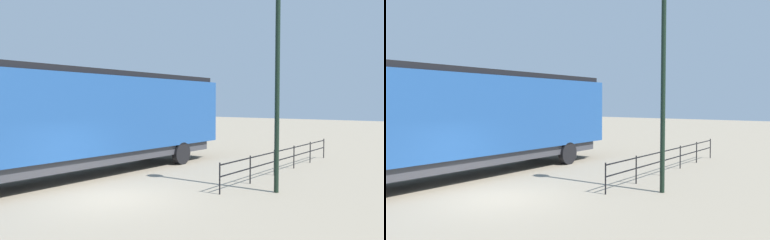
# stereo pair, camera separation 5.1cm
# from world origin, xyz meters

# --- Properties ---
(ground_plane) EXTENTS (120.00, 120.00, 0.00)m
(ground_plane) POSITION_xyz_m (0.00, 0.00, 0.00)
(ground_plane) COLOR gray
(locomotive) EXTENTS (3.01, 15.79, 4.41)m
(locomotive) POSITION_xyz_m (-3.78, 2.10, 2.45)
(locomotive) COLOR navy
(locomotive) RESTS_ON ground_plane
(lamp_post) EXTENTS (0.59, 0.59, 7.23)m
(lamp_post) POSITION_xyz_m (3.89, 3.98, 5.31)
(lamp_post) COLOR black
(lamp_post) RESTS_ON ground_plane
(platform_fence) EXTENTS (0.05, 10.53, 1.07)m
(platform_fence) POSITION_xyz_m (2.50, 7.82, 0.70)
(platform_fence) COLOR black
(platform_fence) RESTS_ON ground_plane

